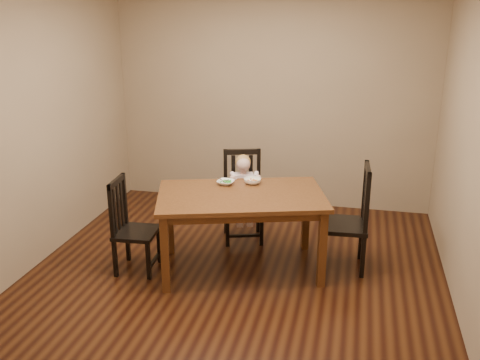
% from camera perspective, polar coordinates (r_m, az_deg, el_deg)
% --- Properties ---
extents(room, '(4.01, 4.01, 2.71)m').
position_cam_1_polar(room, '(4.85, -0.43, 4.44)').
color(room, '#3F1F0D').
rests_on(room, ground).
extents(dining_table, '(1.78, 1.36, 0.79)m').
position_cam_1_polar(dining_table, '(5.12, 0.12, -2.45)').
color(dining_table, '#452610').
rests_on(dining_table, room).
extents(chair_child, '(0.53, 0.52, 0.99)m').
position_cam_1_polar(chair_child, '(5.89, 0.31, -1.87)').
color(chair_child, black).
rests_on(chair_child, room).
extents(chair_left, '(0.41, 0.43, 0.94)m').
position_cam_1_polar(chair_left, '(5.31, -11.51, -4.95)').
color(chair_left, black).
rests_on(chair_left, room).
extents(chair_right, '(0.46, 0.48, 1.06)m').
position_cam_1_polar(chair_right, '(5.33, 11.66, -4.18)').
color(chair_right, black).
rests_on(chair_right, room).
extents(toddler, '(0.38, 0.43, 0.49)m').
position_cam_1_polar(toddler, '(5.80, 0.35, -0.90)').
color(toddler, white).
rests_on(toddler, chair_child).
extents(bowl_peas, '(0.19, 0.19, 0.04)m').
position_cam_1_polar(bowl_peas, '(5.34, -1.53, -0.26)').
color(bowl_peas, white).
rests_on(bowl_peas, dining_table).
extents(bowl_veg, '(0.18, 0.18, 0.05)m').
position_cam_1_polar(bowl_veg, '(5.37, 1.33, -0.10)').
color(bowl_veg, white).
rests_on(bowl_veg, dining_table).
extents(fork, '(0.11, 0.08, 0.05)m').
position_cam_1_polar(fork, '(5.32, -1.96, -0.10)').
color(fork, silver).
rests_on(fork, bowl_peas).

